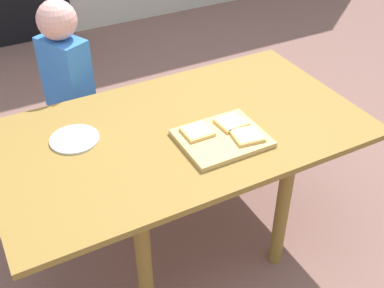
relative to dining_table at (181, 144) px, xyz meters
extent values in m
plane|color=#7D584F|center=(0.00, 0.00, -0.60)|extent=(16.00, 16.00, 0.00)
cube|color=olive|center=(0.00, 0.00, 0.07)|extent=(1.59, 0.90, 0.03)
cylinder|color=olive|center=(-0.34, -0.34, -0.27)|extent=(0.06, 0.06, 0.66)
cylinder|color=olive|center=(0.34, -0.34, -0.27)|extent=(0.06, 0.06, 0.66)
cylinder|color=olive|center=(-0.34, 0.34, -0.27)|extent=(0.06, 0.06, 0.66)
cylinder|color=olive|center=(0.34, 0.34, -0.27)|extent=(0.06, 0.06, 0.66)
cube|color=tan|center=(0.11, -0.16, 0.10)|extent=(0.35, 0.29, 0.02)
cube|color=#E5B460|center=(0.19, -0.10, 0.11)|extent=(0.12, 0.12, 0.01)
cube|color=beige|center=(0.19, -0.10, 0.12)|extent=(0.11, 0.11, 0.00)
cube|color=#E5B460|center=(0.03, -0.09, 0.11)|extent=(0.12, 0.11, 0.01)
cube|color=beige|center=(0.03, -0.09, 0.12)|extent=(0.11, 0.10, 0.00)
cube|color=#E5B460|center=(0.20, -0.21, 0.11)|extent=(0.13, 0.13, 0.01)
cube|color=beige|center=(0.20, -0.21, 0.12)|extent=(0.12, 0.11, 0.00)
cylinder|color=silver|center=(-0.42, 0.13, 0.09)|extent=(0.20, 0.20, 0.01)
cylinder|color=#4B484E|center=(-0.33, 0.71, -0.34)|extent=(0.09, 0.09, 0.53)
cylinder|color=#4B484E|center=(-0.28, 0.59, -0.34)|extent=(0.09, 0.09, 0.53)
cube|color=blue|center=(-0.30, 0.65, 0.11)|extent=(0.23, 0.28, 0.38)
sphere|color=#D59990|center=(-0.30, 0.65, 0.39)|extent=(0.19, 0.19, 0.19)
camera|label=1|loc=(-0.74, -1.50, 1.26)|focal=44.70mm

